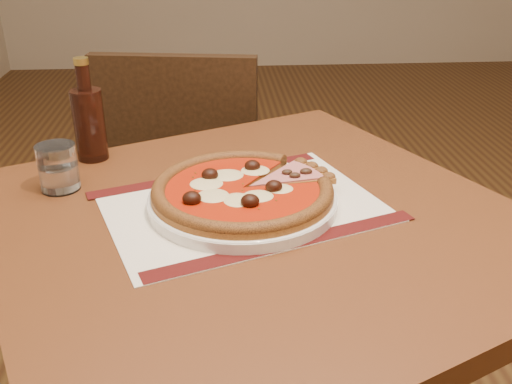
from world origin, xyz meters
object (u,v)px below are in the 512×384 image
(chair_far, at_px, (187,179))
(pizza, at_px, (242,190))
(water_glass, at_px, (58,167))
(bottle, at_px, (89,121))
(plate, at_px, (243,200))
(table, at_px, (257,268))

(chair_far, relative_size, pizza, 2.97)
(water_glass, bearing_deg, bottle, 77.27)
(chair_far, height_order, plate, chair_far)
(pizza, bearing_deg, plate, 29.85)
(table, xyz_separation_m, chair_far, (-0.15, 0.69, -0.15))
(plate, relative_size, pizza, 1.05)
(table, relative_size, chair_far, 1.21)
(table, xyz_separation_m, pizza, (-0.02, 0.03, 0.13))
(water_glass, xyz_separation_m, bottle, (0.03, 0.14, 0.04))
(table, bearing_deg, chair_far, 102.14)
(table, bearing_deg, pizza, 126.46)
(water_glass, bearing_deg, chair_far, 71.93)
(plate, bearing_deg, chair_far, 100.90)
(table, height_order, pizza, pizza)
(plate, relative_size, water_glass, 3.80)
(chair_far, distance_m, pizza, 0.73)
(table, distance_m, pizza, 0.14)
(pizza, distance_m, bottle, 0.36)
(water_glass, bearing_deg, plate, -15.95)
(pizza, bearing_deg, bottle, 141.09)
(pizza, xyz_separation_m, bottle, (-0.28, 0.23, 0.05))
(plate, distance_m, water_glass, 0.33)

